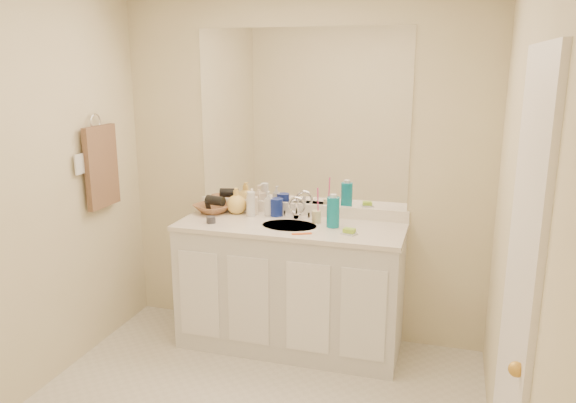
# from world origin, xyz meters

# --- Properties ---
(wall_back) EXTENTS (2.60, 0.02, 2.40)m
(wall_back) POSITION_xyz_m (0.00, 1.30, 1.20)
(wall_back) COLOR beige
(wall_back) RESTS_ON floor
(wall_front) EXTENTS (2.60, 0.02, 2.40)m
(wall_front) POSITION_xyz_m (0.00, -1.30, 1.20)
(wall_front) COLOR beige
(wall_front) RESTS_ON floor
(wall_left) EXTENTS (0.02, 2.60, 2.40)m
(wall_left) POSITION_xyz_m (-1.30, 0.00, 1.20)
(wall_left) COLOR beige
(wall_left) RESTS_ON floor
(wall_right) EXTENTS (0.02, 2.60, 2.40)m
(wall_right) POSITION_xyz_m (1.30, 0.00, 1.20)
(wall_right) COLOR beige
(wall_right) RESTS_ON floor
(vanity_cabinet) EXTENTS (1.50, 0.55, 0.85)m
(vanity_cabinet) POSITION_xyz_m (0.00, 1.02, 0.42)
(vanity_cabinet) COLOR silver
(vanity_cabinet) RESTS_ON floor
(countertop) EXTENTS (1.52, 0.57, 0.03)m
(countertop) POSITION_xyz_m (0.00, 1.02, 0.86)
(countertop) COLOR silver
(countertop) RESTS_ON vanity_cabinet
(backsplash) EXTENTS (1.52, 0.03, 0.08)m
(backsplash) POSITION_xyz_m (0.00, 1.29, 0.92)
(backsplash) COLOR white
(backsplash) RESTS_ON countertop
(sink_basin) EXTENTS (0.37, 0.37, 0.02)m
(sink_basin) POSITION_xyz_m (0.00, 1.00, 0.87)
(sink_basin) COLOR beige
(sink_basin) RESTS_ON countertop
(faucet) EXTENTS (0.02, 0.02, 0.11)m
(faucet) POSITION_xyz_m (0.00, 1.18, 0.94)
(faucet) COLOR silver
(faucet) RESTS_ON countertop
(mirror) EXTENTS (1.48, 0.01, 1.20)m
(mirror) POSITION_xyz_m (0.00, 1.29, 1.56)
(mirror) COLOR white
(mirror) RESTS_ON wall_back
(blue_mug) EXTENTS (0.11, 0.11, 0.12)m
(blue_mug) POSITION_xyz_m (-0.15, 1.21, 0.94)
(blue_mug) COLOR navy
(blue_mug) RESTS_ON countertop
(tan_cup) EXTENTS (0.07, 0.07, 0.08)m
(tan_cup) POSITION_xyz_m (0.16, 1.12, 0.92)
(tan_cup) COLOR beige
(tan_cup) RESTS_ON countertop
(toothbrush) EXTENTS (0.01, 0.04, 0.19)m
(toothbrush) POSITION_xyz_m (0.17, 1.12, 1.03)
(toothbrush) COLOR #E83D8A
(toothbrush) RESTS_ON tan_cup
(mouthwash_bottle) EXTENTS (0.10, 0.10, 0.20)m
(mouthwash_bottle) POSITION_xyz_m (0.28, 1.05, 0.98)
(mouthwash_bottle) COLOR #0C7E98
(mouthwash_bottle) RESTS_ON countertop
(soap_dish) EXTENTS (0.11, 0.10, 0.01)m
(soap_dish) POSITION_xyz_m (0.42, 0.92, 0.89)
(soap_dish) COLOR silver
(soap_dish) RESTS_ON countertop
(green_soap) EXTENTS (0.08, 0.06, 0.03)m
(green_soap) POSITION_xyz_m (0.42, 0.92, 0.90)
(green_soap) COLOR #9CD233
(green_soap) RESTS_ON soap_dish
(orange_comb) EXTENTS (0.13, 0.08, 0.01)m
(orange_comb) POSITION_xyz_m (0.13, 0.84, 0.88)
(orange_comb) COLOR #D95216
(orange_comb) RESTS_ON countertop
(dark_jar) EXTENTS (0.08, 0.08, 0.04)m
(dark_jar) POSITION_xyz_m (-0.52, 0.91, 0.90)
(dark_jar) COLOR #35343B
(dark_jar) RESTS_ON countertop
(extra_white_bottle) EXTENTS (0.06, 0.06, 0.18)m
(extra_white_bottle) POSITION_xyz_m (-0.32, 1.14, 0.97)
(extra_white_bottle) COLOR white
(extra_white_bottle) RESTS_ON countertop
(soap_bottle_white) EXTENTS (0.08, 0.08, 0.17)m
(soap_bottle_white) POSITION_xyz_m (-0.21, 1.20, 0.97)
(soap_bottle_white) COLOR silver
(soap_bottle_white) RESTS_ON countertop
(soap_bottle_cream) EXTENTS (0.10, 0.11, 0.18)m
(soap_bottle_cream) POSITION_xyz_m (-0.34, 1.22, 0.97)
(soap_bottle_cream) COLOR #FFEACF
(soap_bottle_cream) RESTS_ON countertop
(soap_bottle_yellow) EXTENTS (0.16, 0.16, 0.18)m
(soap_bottle_yellow) POSITION_xyz_m (-0.45, 1.20, 0.97)
(soap_bottle_yellow) COLOR #F9CE61
(soap_bottle_yellow) RESTS_ON countertop
(wicker_basket) EXTENTS (0.34, 0.34, 0.06)m
(wicker_basket) POSITION_xyz_m (-0.62, 1.16, 0.91)
(wicker_basket) COLOR brown
(wicker_basket) RESTS_ON countertop
(hair_dryer) EXTENTS (0.15, 0.10, 0.07)m
(hair_dryer) POSITION_xyz_m (-0.60, 1.16, 0.97)
(hair_dryer) COLOR black
(hair_dryer) RESTS_ON wicker_basket
(towel_ring) EXTENTS (0.01, 0.11, 0.11)m
(towel_ring) POSITION_xyz_m (-1.27, 0.77, 1.55)
(towel_ring) COLOR silver
(towel_ring) RESTS_ON wall_left
(hand_towel) EXTENTS (0.04, 0.32, 0.55)m
(hand_towel) POSITION_xyz_m (-1.25, 0.77, 1.25)
(hand_towel) COLOR #4F382A
(hand_towel) RESTS_ON towel_ring
(switch_plate) EXTENTS (0.01, 0.08, 0.13)m
(switch_plate) POSITION_xyz_m (-1.27, 0.57, 1.30)
(switch_plate) COLOR white
(switch_plate) RESTS_ON wall_left
(door) EXTENTS (0.02, 0.82, 2.00)m
(door) POSITION_xyz_m (1.29, -0.30, 1.00)
(door) COLOR white
(door) RESTS_ON floor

